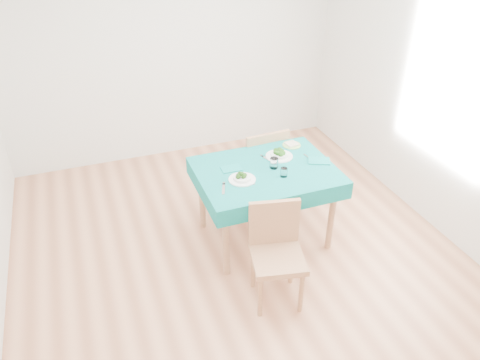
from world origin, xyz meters
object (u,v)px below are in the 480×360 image
object	(u,v)px
table	(265,204)
chair_near	(278,251)
bowl_near	(242,177)
bowl_far	(279,153)
side_plate	(292,145)
chair_far	(258,148)

from	to	relation	value
table	chair_near	world-z (taller)	chair_near
chair_near	bowl_near	distance (m)	0.75
table	bowl_near	size ratio (longest dim) A/B	5.19
chair_near	bowl_near	xyz separation A→B (m)	(-0.04, 0.69, 0.29)
table	bowl_near	distance (m)	0.50
bowl_far	side_plate	bearing A→B (deg)	38.38
chair_far	bowl_near	world-z (taller)	chair_far
table	side_plate	xyz separation A→B (m)	(0.42, 0.34, 0.38)
table	chair_near	bearing A→B (deg)	-105.95
bowl_near	bowl_far	world-z (taller)	bowl_far
bowl_far	chair_near	bearing A→B (deg)	-114.31
chair_far	side_plate	world-z (taller)	chair_far
chair_near	chair_far	distance (m)	1.55
table	chair_near	size ratio (longest dim) A/B	1.20
table	bowl_far	world-z (taller)	bowl_far
chair_far	bowl_far	bearing A→B (deg)	85.61
chair_far	bowl_near	xyz separation A→B (m)	(-0.48, -0.79, 0.21)
table	chair_far	distance (m)	0.76
bowl_near	side_plate	xyz separation A→B (m)	(0.68, 0.43, -0.03)
chair_near	side_plate	world-z (taller)	chair_near
chair_near	chair_far	size ratio (longest dim) A/B	0.87
bowl_far	chair_far	bearing A→B (deg)	89.34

